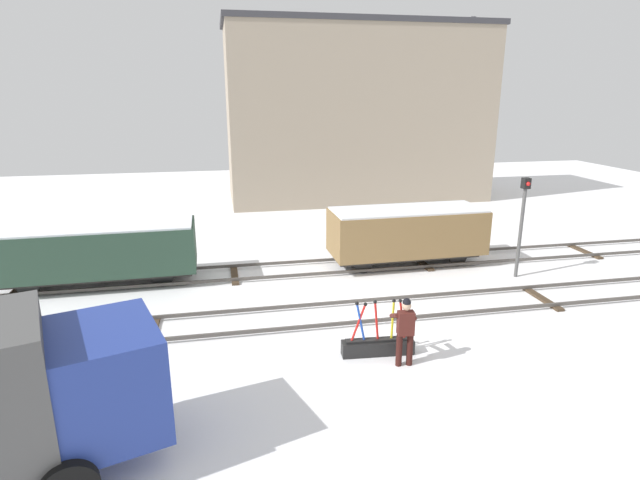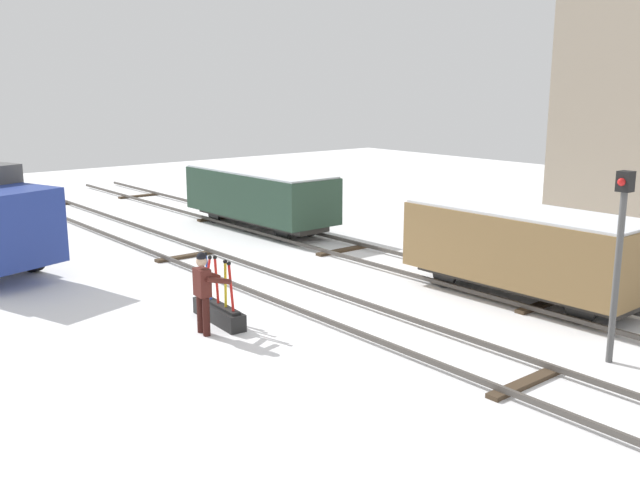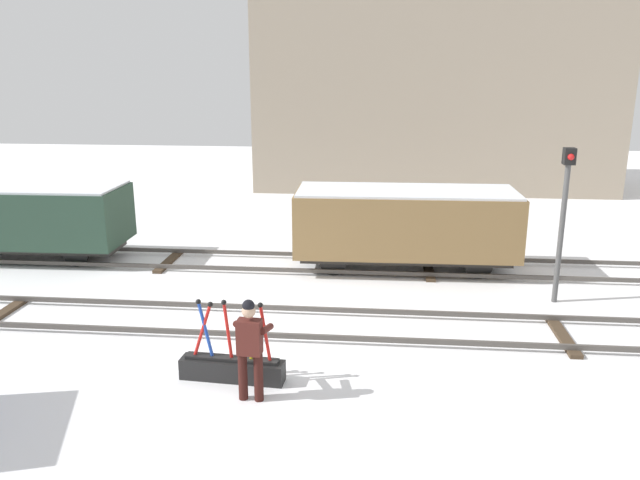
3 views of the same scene
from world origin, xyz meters
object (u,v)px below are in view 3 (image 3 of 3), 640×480
at_px(signal_post, 564,209).
at_px(rail_worker, 250,344).
at_px(switch_lever_frame, 232,366).
at_px(freight_car_back_track, 9,216).
at_px(freight_car_mid_siding, 405,224).

bearing_deg(signal_post, rail_worker, -140.59).
height_order(switch_lever_frame, signal_post, signal_post).
relative_size(rail_worker, freight_car_back_track, 0.27).
bearing_deg(freight_car_mid_siding, switch_lever_frame, -117.19).
height_order(signal_post, freight_car_mid_siding, signal_post).
distance_m(switch_lever_frame, signal_post, 8.03).
xyz_separation_m(signal_post, freight_car_mid_siding, (-3.35, 2.05, -0.92)).
xyz_separation_m(freight_car_back_track, freight_car_mid_siding, (10.84, 0.00, 0.03)).
xyz_separation_m(switch_lever_frame, signal_post, (6.48, 4.34, 1.92)).
bearing_deg(signal_post, switch_lever_frame, -146.16).
height_order(switch_lever_frame, freight_car_back_track, freight_car_back_track).
relative_size(signal_post, freight_car_back_track, 0.55).
xyz_separation_m(switch_lever_frame, freight_car_mid_siding, (3.13, 6.39, 1.00)).
bearing_deg(switch_lever_frame, rail_worker, -48.66).
relative_size(switch_lever_frame, freight_car_mid_siding, 0.32).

